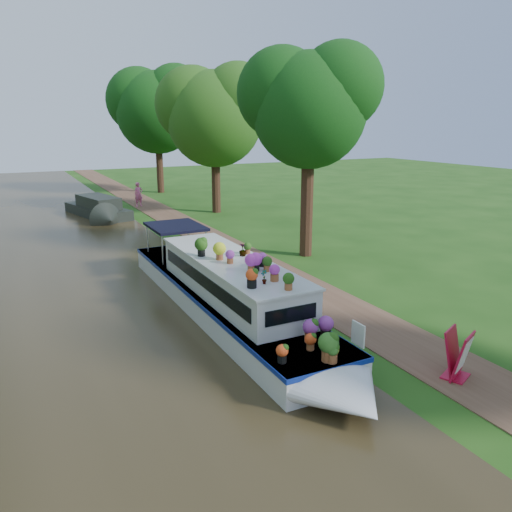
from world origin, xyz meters
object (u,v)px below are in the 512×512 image
Objects in this scene: plant_boat at (231,292)px; second_boat at (99,209)px; pedestrian_pink at (139,194)px; sandwich_board at (458,357)px.

plant_boat is 1.90× the size of second_boat.
pedestrian_pink reaches higher than second_boat.
pedestrian_pink is (3.25, 2.82, 0.34)m from second_boat.
plant_boat is at bearing 95.12° from sandwich_board.
second_boat reaches higher than sandwich_board.
plant_boat is 11.88× the size of sandwich_board.
second_boat is at bearing -148.84° from pedestrian_pink.
plant_boat reaches higher than sandwich_board.
sandwich_board is (3.67, -24.76, 0.01)m from second_boat.
pedestrian_pink is (2.75, 21.89, 0.02)m from plant_boat.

